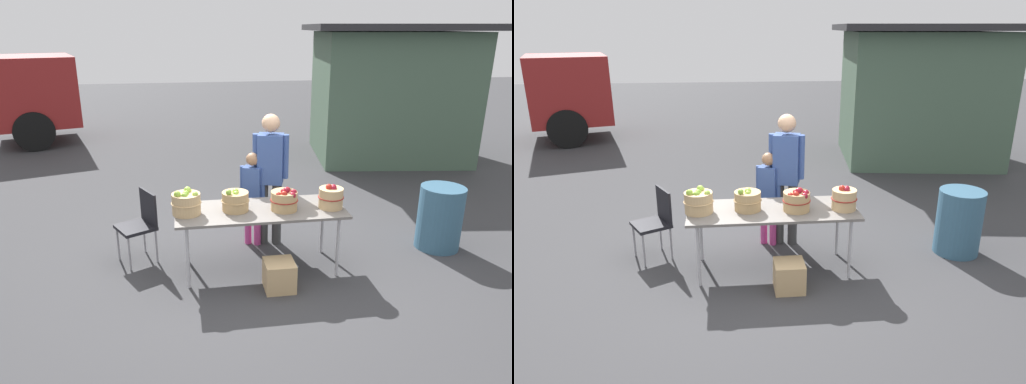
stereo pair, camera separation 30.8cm
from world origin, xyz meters
TOP-DOWN VIEW (x-y plane):
  - ground_plane at (0.00, 0.00)m, footprint 40.00×40.00m
  - market_table at (0.00, 0.00)m, footprint 1.90×0.76m
  - apple_basket_green_0 at (-0.82, -0.01)m, footprint 0.33×0.33m
  - apple_basket_green_1 at (-0.28, 0.01)m, footprint 0.32×0.32m
  - apple_basket_red_0 at (0.26, -0.06)m, footprint 0.32×0.32m
  - apple_basket_red_1 at (0.79, -0.08)m, footprint 0.29×0.29m
  - vendor_adult at (0.24, 0.68)m, footprint 0.43×0.31m
  - child_customer at (0.02, 0.68)m, footprint 0.30×0.24m
  - food_kiosk at (3.56, 4.66)m, footprint 3.86×3.34m
  - folding_chair at (-1.36, 0.45)m, footprint 0.54×0.54m
  - trash_barrel at (2.34, 0.22)m, footprint 0.55×0.55m
  - produce_crate at (0.13, -0.47)m, footprint 0.32×0.32m

SIDE VIEW (x-z plane):
  - ground_plane at x=0.00m, z-range 0.00..0.00m
  - produce_crate at x=0.13m, z-range 0.00..0.32m
  - trash_barrel at x=2.34m, z-range 0.00..0.81m
  - folding_chair at x=-1.36m, z-range 0.08..0.94m
  - market_table at x=0.00m, z-range 0.33..1.08m
  - child_customer at x=0.02m, z-range 0.11..1.34m
  - apple_basket_green_1 at x=-0.28m, z-range 0.73..1.00m
  - apple_basket_red_0 at x=0.26m, z-range 0.74..1.01m
  - apple_basket_red_1 at x=0.79m, z-range 0.73..1.02m
  - apple_basket_green_0 at x=-0.82m, z-range 0.73..1.02m
  - vendor_adult at x=0.24m, z-range 0.15..1.85m
  - food_kiosk at x=3.56m, z-range 0.01..2.75m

